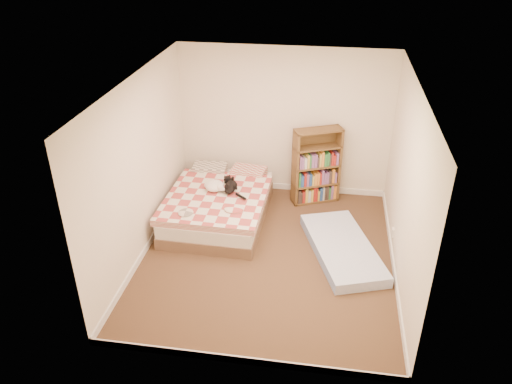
# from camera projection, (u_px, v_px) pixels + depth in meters

# --- Properties ---
(room) EXTENTS (3.51, 4.01, 2.51)m
(room) POSITION_uv_depth(u_px,v_px,m) (269.00, 181.00, 6.53)
(room) COLOR #43331C
(room) RESTS_ON ground
(bed) EXTENTS (1.53, 2.07, 0.54)m
(bed) POSITION_uv_depth(u_px,v_px,m) (219.00, 204.00, 7.88)
(bed) COLOR brown
(bed) RESTS_ON room
(bookshelf) EXTENTS (0.88, 0.56, 1.29)m
(bookshelf) POSITION_uv_depth(u_px,v_px,m) (316.00, 174.00, 8.26)
(bookshelf) COLOR brown
(bookshelf) RESTS_ON room
(floor_mattress) EXTENTS (1.31, 1.89, 0.16)m
(floor_mattress) POSITION_uv_depth(u_px,v_px,m) (342.00, 248.00, 7.12)
(floor_mattress) COLOR #7F9AD3
(floor_mattress) RESTS_ON room
(black_cat) EXTENTS (0.33, 0.68, 0.15)m
(black_cat) POSITION_uv_depth(u_px,v_px,m) (231.00, 186.00, 7.76)
(black_cat) COLOR black
(black_cat) RESTS_ON bed
(white_dog) EXTENTS (0.35, 0.37, 0.15)m
(white_dog) POSITION_uv_depth(u_px,v_px,m) (215.00, 186.00, 7.73)
(white_dog) COLOR white
(white_dog) RESTS_ON bed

